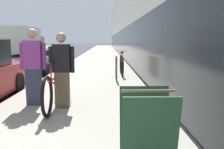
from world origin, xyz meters
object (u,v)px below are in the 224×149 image
Objects in this scene: person_bystander at (33,67)px; moving_truck at (25,41)px; cruiser_bike_nearest at (122,65)px; sandwich_board_sign at (147,131)px; bike_rack_hoop at (116,66)px; vintage_roadster_curbside at (33,63)px; person_rider at (62,70)px; tandem_bicycle at (58,85)px.

moving_truck is at bearing 108.43° from person_bystander.
cruiser_bike_nearest is 2.06× the size of sandwich_board_sign.
cruiser_bike_nearest is at bearing 79.07° from bike_rack_hoop.
bike_rack_hoop is 4.83m from vintage_roadster_curbside.
bike_rack_hoop is (1.25, 3.44, -0.26)m from person_rider.
tandem_bicycle is 21.74m from moving_truck.
sandwich_board_sign is (-0.16, -7.41, 0.05)m from cruiser_bike_nearest.
bike_rack_hoop is 0.45× the size of cruiser_bike_nearest.
cruiser_bike_nearest is (2.17, 4.56, -0.42)m from person_bystander.
tandem_bicycle is 1.86× the size of person_rider.
person_bystander is 21.68m from moving_truck.
tandem_bicycle is at bearing -69.11° from vintage_roadster_curbside.
person_rider reaches higher than bike_rack_hoop.
person_rider is 0.21× the size of moving_truck.
tandem_bicycle is 1.76× the size of person_bystander.
tandem_bicycle is 3.33m from sandwich_board_sign.
person_rider reaches higher than sandwich_board_sign.
person_rider reaches higher than cruiser_bike_nearest.
tandem_bicycle is 3.38m from bike_rack_hoop.
bike_rack_hoop is (1.90, 3.19, -0.31)m from person_bystander.
person_bystander reaches higher than cruiser_bike_nearest.
tandem_bicycle reaches higher than cruiser_bike_nearest.
cruiser_bike_nearest reaches higher than sandwich_board_sign.
moving_truck is at bearing 109.29° from vintage_roadster_curbside.
tandem_bicycle is 0.40× the size of moving_truck.
moving_truck is (-7.35, 20.44, 0.86)m from tandem_bicycle.
vintage_roadster_curbside is at bearing 110.89° from tandem_bicycle.
person_bystander is 1.94× the size of bike_rack_hoop.
person_bystander is 3.73m from bike_rack_hoop.
tandem_bicycle is at bearing -110.64° from cruiser_bike_nearest.
cruiser_bike_nearest is 18.39m from moving_truck.
sandwich_board_sign is (0.10, -6.03, -0.06)m from bike_rack_hoop.
cruiser_bike_nearest reaches higher than vintage_roadster_curbside.
sandwich_board_sign is 25.04m from moving_truck.
person_rider is 2.94m from sandwich_board_sign.
bike_rack_hoop is at bearing -100.93° from cruiser_bike_nearest.
bike_rack_hoop is at bearing 59.15° from person_bystander.
person_rider reaches higher than tandem_bicycle.
sandwich_board_sign is (2.01, -2.84, -0.37)m from person_bystander.
tandem_bicycle is 3.20× the size of sandwich_board_sign.
tandem_bicycle reaches higher than sandwich_board_sign.
sandwich_board_sign reaches higher than vintage_roadster_curbside.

